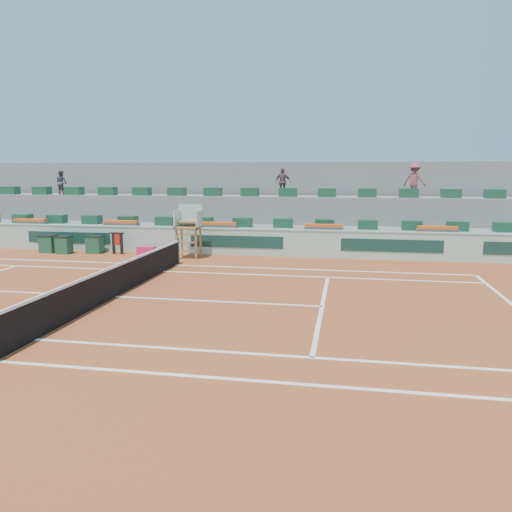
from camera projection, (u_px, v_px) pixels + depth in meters
name	position (u px, v px, depth m)	size (l,w,h in m)	color
ground	(116.00, 297.00, 15.55)	(90.00, 90.00, 0.00)	#94401C
seating_tier_lower	(209.00, 236.00, 25.83)	(36.00, 4.00, 1.20)	gray
seating_tier_upper	(216.00, 219.00, 27.27)	(36.00, 2.40, 2.60)	gray
stadium_back_wall	(223.00, 201.00, 28.67)	(36.00, 0.40, 4.40)	gray
player_bag	(146.00, 251.00, 23.55)	(0.85, 0.38, 0.38)	#EF1F63
spectator_left	(61.00, 182.00, 27.91)	(0.66, 0.52, 1.36)	#454651
spectator_mid	(283.00, 182.00, 25.96)	(0.87, 0.36, 1.48)	brown
spectator_right	(414.00, 180.00, 24.47)	(1.10, 0.64, 1.71)	#8A454A
court_lines	(116.00, 297.00, 15.55)	(23.89, 11.09, 0.01)	white
tennis_net	(115.00, 280.00, 15.46)	(0.10, 11.97, 1.10)	black
advertising_hoarding	(196.00, 241.00, 23.68)	(36.00, 0.34, 1.26)	#A8D4BC
umpire_chair	(189.00, 224.00, 22.57)	(1.10, 0.90, 2.40)	olive
seat_row_lower	(203.00, 222.00, 24.82)	(32.90, 0.60, 0.44)	#18492C
seat_row_upper	(213.00, 192.00, 26.43)	(32.90, 0.60, 0.44)	#18492C
flower_planters	(169.00, 224.00, 24.33)	(26.80, 0.36, 0.28)	#4D4D4D
drink_cooler_a	(95.00, 244.00, 23.95)	(0.73, 0.64, 0.84)	#1A4F32
drink_cooler_b	(64.00, 245.00, 23.79)	(0.68, 0.59, 0.84)	#1A4F32
drink_cooler_c	(48.00, 244.00, 24.12)	(0.74, 0.64, 0.84)	#1A4F32
towel_rack	(117.00, 241.00, 23.65)	(0.67, 0.11, 1.03)	black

